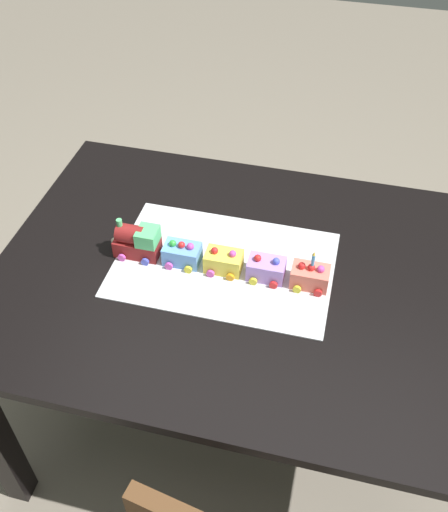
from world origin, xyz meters
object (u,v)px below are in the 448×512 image
(cake_car_caboose_coral, at_px, (310,277))
(cake_car_hopper_lavender, at_px, (266,269))
(cake_car_gondola_sky_blue, at_px, (182,254))
(birthday_candle, at_px, (313,259))
(cake_car_tanker_lemon, at_px, (223,262))
(cake_locomotive, at_px, (137,242))
(dining_table, at_px, (248,300))

(cake_car_caboose_coral, bearing_deg, cake_car_hopper_lavender, 180.00)
(cake_car_gondola_sky_blue, xyz_separation_m, cake_car_hopper_lavender, (0.24, 0.00, -0.00))
(cake_car_gondola_sky_blue, height_order, birthday_candle, birthday_candle)
(cake_car_tanker_lemon, relative_size, birthday_candle, 2.12)
(cake_locomotive, relative_size, cake_car_tanker_lemon, 1.40)
(cake_car_gondola_sky_blue, bearing_deg, cake_car_hopper_lavender, 0.00)
(cake_car_tanker_lemon, bearing_deg, cake_locomotive, 180.00)
(cake_car_gondola_sky_blue, bearing_deg, cake_car_caboose_coral, 0.00)
(cake_car_tanker_lemon, distance_m, cake_car_hopper_lavender, 0.12)
(cake_car_hopper_lavender, relative_size, birthday_candle, 2.12)
(cake_locomotive, height_order, cake_car_hopper_lavender, cake_locomotive)
(cake_car_tanker_lemon, height_order, birthday_candle, birthday_candle)
(dining_table, height_order, cake_car_tanker_lemon, cake_car_tanker_lemon)
(cake_locomotive, relative_size, cake_car_caboose_coral, 1.40)
(cake_car_hopper_lavender, distance_m, cake_car_caboose_coral, 0.12)
(cake_locomotive, bearing_deg, cake_car_gondola_sky_blue, -0.00)
(cake_car_tanker_lemon, xyz_separation_m, cake_car_caboose_coral, (0.24, 0.00, 0.00))
(birthday_candle, bearing_deg, dining_table, 179.23)
(cake_car_gondola_sky_blue, xyz_separation_m, birthday_candle, (0.36, 0.00, 0.07))
(cake_car_tanker_lemon, xyz_separation_m, birthday_candle, (0.24, 0.00, 0.07))
(cake_car_tanker_lemon, distance_m, birthday_candle, 0.25)
(dining_table, xyz_separation_m, cake_car_hopper_lavender, (0.05, -0.00, 0.14))
(cake_car_hopper_lavender, xyz_separation_m, birthday_candle, (0.12, 0.00, 0.07))
(cake_car_hopper_lavender, bearing_deg, cake_car_tanker_lemon, 180.00)
(cake_car_gondola_sky_blue, xyz_separation_m, cake_car_caboose_coral, (0.35, 0.00, 0.00))
(cake_car_gondola_sky_blue, relative_size, birthday_candle, 2.12)
(cake_car_hopper_lavender, height_order, birthday_candle, birthday_candle)
(cake_car_caboose_coral, bearing_deg, birthday_candle, 0.00)
(dining_table, xyz_separation_m, cake_car_gondola_sky_blue, (-0.19, -0.00, 0.14))
(cake_car_gondola_sky_blue, height_order, cake_car_hopper_lavender, same)
(cake_car_gondola_sky_blue, distance_m, cake_car_caboose_coral, 0.35)
(cake_locomotive, xyz_separation_m, cake_car_tanker_lemon, (0.25, -0.00, -0.02))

